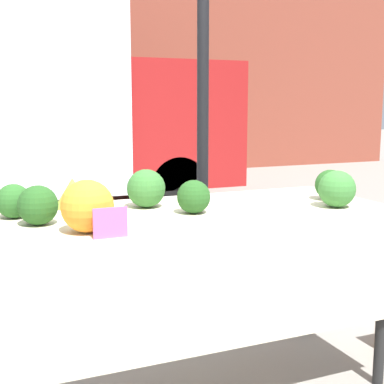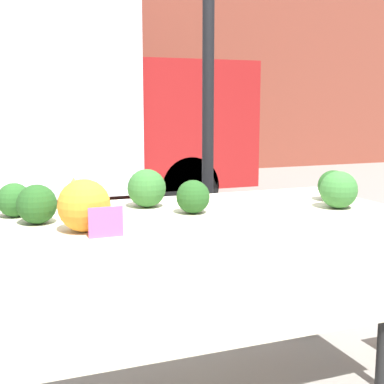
{
  "view_description": "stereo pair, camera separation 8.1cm",
  "coord_description": "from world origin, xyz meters",
  "views": [
    {
      "loc": [
        -0.91,
        -2.14,
        1.31
      ],
      "look_at": [
        0.0,
        0.0,
        0.93
      ],
      "focal_mm": 50.0,
      "sensor_mm": 36.0,
      "label": 1
    },
    {
      "loc": [
        -0.83,
        -2.17,
        1.31
      ],
      "look_at": [
        0.0,
        0.0,
        0.93
      ],
      "focal_mm": 50.0,
      "sensor_mm": 36.0,
      "label": 2
    }
  ],
  "objects": [
    {
      "name": "building_facade",
      "position": [
        0.0,
        7.93,
        2.92
      ],
      "size": [
        16.0,
        0.6,
        5.83
      ],
      "color": "brown",
      "rests_on": "ground_plane"
    },
    {
      "name": "tent_pole",
      "position": [
        0.41,
        0.8,
        1.16
      ],
      "size": [
        0.07,
        0.07,
        2.33
      ],
      "color": "black",
      "rests_on": "ground_plane"
    },
    {
      "name": "parked_truck",
      "position": [
        -0.49,
        4.57,
        1.28
      ],
      "size": [
        5.09,
        2.14,
        2.41
      ],
      "color": "silver",
      "rests_on": "ground_plane"
    },
    {
      "name": "market_table",
      "position": [
        0.0,
        -0.06,
        0.73
      ],
      "size": [
        1.78,
        0.74,
        0.85
      ],
      "color": "beige",
      "rests_on": "ground_plane"
    },
    {
      "name": "orange_cauliflower",
      "position": [
        -0.51,
        -0.24,
        0.95
      ],
      "size": [
        0.19,
        0.19,
        0.19
      ],
      "color": "orange",
      "rests_on": "market_table"
    },
    {
      "name": "romanesco_head",
      "position": [
        -0.48,
        0.26,
        0.92
      ],
      "size": [
        0.17,
        0.17,
        0.13
      ],
      "color": "#93B238",
      "rests_on": "market_table"
    },
    {
      "name": "broccoli_head_0",
      "position": [
        0.72,
        -0.03,
        0.93
      ],
      "size": [
        0.15,
        0.15,
        0.15
      ],
      "color": "#23511E",
      "rests_on": "market_table"
    },
    {
      "name": "broccoli_head_1",
      "position": [
        -0.02,
        -0.07,
        0.92
      ],
      "size": [
        0.14,
        0.14,
        0.14
      ],
      "color": "#23511E",
      "rests_on": "market_table"
    },
    {
      "name": "broccoli_head_2",
      "position": [
        0.63,
        -0.2,
        0.94
      ],
      "size": [
        0.17,
        0.17,
        0.17
      ],
      "color": "#387533",
      "rests_on": "market_table"
    },
    {
      "name": "broccoli_head_3",
      "position": [
        -0.74,
        0.12,
        0.92
      ],
      "size": [
        0.14,
        0.14,
        0.14
      ],
      "color": "#285B23",
      "rests_on": "market_table"
    },
    {
      "name": "broccoli_head_4",
      "position": [
        -0.17,
        0.13,
        0.94
      ],
      "size": [
        0.17,
        0.17,
        0.17
      ],
      "color": "#336B2D",
      "rests_on": "market_table"
    },
    {
      "name": "broccoli_head_5",
      "position": [
        -0.67,
        -0.05,
        0.93
      ],
      "size": [
        0.16,
        0.16,
        0.16
      ],
      "color": "#23511E",
      "rests_on": "market_table"
    },
    {
      "name": "price_sign",
      "position": [
        -0.46,
        -0.36,
        0.91
      ],
      "size": [
        0.12,
        0.01,
        0.11
      ],
      "color": "#F45B9E",
      "rests_on": "market_table"
    }
  ]
}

